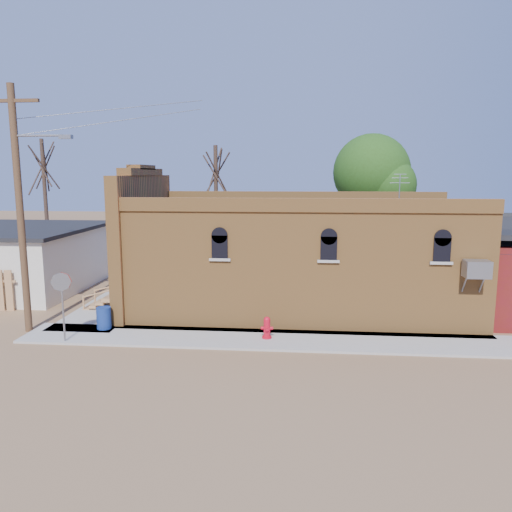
# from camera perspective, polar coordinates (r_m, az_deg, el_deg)

# --- Properties ---
(ground) EXTENTS (120.00, 120.00, 0.00)m
(ground) POSITION_cam_1_polar(r_m,az_deg,el_deg) (17.24, -1.77, -10.53)
(ground) COLOR brown
(ground) RESTS_ON ground
(sidewalk_south) EXTENTS (19.00, 2.20, 0.08)m
(sidewalk_south) POSITION_cam_1_polar(r_m,az_deg,el_deg) (17.97, 3.40, -9.57)
(sidewalk_south) COLOR #9E9991
(sidewalk_south) RESTS_ON ground
(sidewalk_west) EXTENTS (2.60, 10.00, 0.08)m
(sidewalk_west) POSITION_cam_1_polar(r_m,az_deg,el_deg) (24.30, -14.99, -4.82)
(sidewalk_west) COLOR #9E9991
(sidewalk_west) RESTS_ON ground
(brick_bar) EXTENTS (16.40, 7.97, 6.30)m
(brick_bar) POSITION_cam_1_polar(r_m,az_deg,el_deg) (21.87, 4.21, 0.07)
(brick_bar) COLOR #B67737
(brick_bar) RESTS_ON ground
(utility_pole) EXTENTS (3.12, 0.26, 9.00)m
(utility_pole) POSITION_cam_1_polar(r_m,az_deg,el_deg) (20.06, -25.27, 5.36)
(utility_pole) COLOR #4A341D
(utility_pole) RESTS_ON ground
(tree_bare_near) EXTENTS (2.80, 2.80, 7.65)m
(tree_bare_near) POSITION_cam_1_polar(r_m,az_deg,el_deg) (29.51, -4.62, 9.54)
(tree_bare_near) COLOR #412E25
(tree_bare_near) RESTS_ON ground
(tree_bare_far) EXTENTS (2.80, 2.80, 8.16)m
(tree_bare_far) POSITION_cam_1_polar(r_m,az_deg,el_deg) (34.07, -23.15, 9.47)
(tree_bare_far) COLOR #412E25
(tree_bare_far) RESTS_ON ground
(tree_leafy) EXTENTS (4.40, 4.40, 8.15)m
(tree_leafy) POSITION_cam_1_polar(r_m,az_deg,el_deg) (29.86, 13.07, 9.27)
(tree_leafy) COLOR #412E25
(tree_leafy) RESTS_ON ground
(fire_hydrant) EXTENTS (0.45, 0.43, 0.79)m
(fire_hydrant) POSITION_cam_1_polar(r_m,az_deg,el_deg) (17.90, 1.25, -8.18)
(fire_hydrant) COLOR red
(fire_hydrant) RESTS_ON sidewalk_south
(stop_sign) EXTENTS (0.63, 0.32, 2.46)m
(stop_sign) POSITION_cam_1_polar(r_m,az_deg,el_deg) (18.46, -21.33, -3.47)
(stop_sign) COLOR gray
(stop_sign) RESTS_ON sidewalk_south
(trash_barrel) EXTENTS (0.67, 0.67, 0.83)m
(trash_barrel) POSITION_cam_1_polar(r_m,az_deg,el_deg) (19.81, -16.99, -6.79)
(trash_barrel) COLOR navy
(trash_barrel) RESTS_ON sidewalk_west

